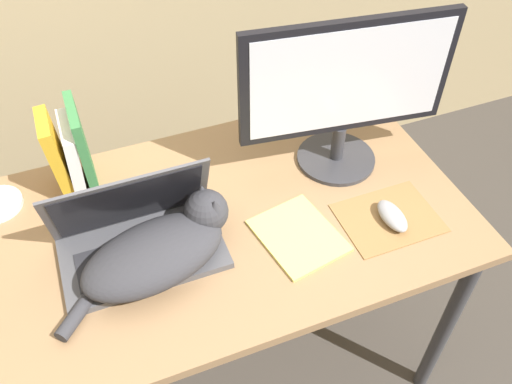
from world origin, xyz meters
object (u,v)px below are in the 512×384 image
object	(u,v)px
laptop	(139,238)
cat	(161,249)
computer_mouse	(392,216)
external_monitor	(346,91)
notepad	(298,235)
book_row	(71,154)

from	to	relation	value
laptop	cat	bearing A→B (deg)	-57.79
computer_mouse	external_monitor	bearing A→B (deg)	95.51
external_monitor	cat	bearing A→B (deg)	-161.83
notepad	computer_mouse	bearing A→B (deg)	-9.23
external_monitor	notepad	xyz separation A→B (m)	(-0.22, -0.22, -0.23)
computer_mouse	book_row	xyz separation A→B (m)	(-0.71, 0.41, 0.09)
laptop	book_row	size ratio (longest dim) A/B	1.52
book_row	laptop	bearing A→B (deg)	-69.32
notepad	external_monitor	bearing A→B (deg)	45.21
book_row	computer_mouse	bearing A→B (deg)	-30.15
cat	computer_mouse	xyz separation A→B (m)	(0.57, -0.08, -0.04)
cat	computer_mouse	bearing A→B (deg)	-7.76
book_row	notepad	bearing A→B (deg)	-38.45
cat	book_row	distance (m)	0.37
cat	notepad	world-z (taller)	cat
external_monitor	notepad	distance (m)	0.38
book_row	notepad	xyz separation A→B (m)	(0.47, -0.37, -0.11)
computer_mouse	notepad	size ratio (longest dim) A/B	0.46
laptop	computer_mouse	bearing A→B (deg)	-12.96
laptop	external_monitor	distance (m)	0.62
computer_mouse	book_row	distance (m)	0.83
book_row	cat	bearing A→B (deg)	-67.00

